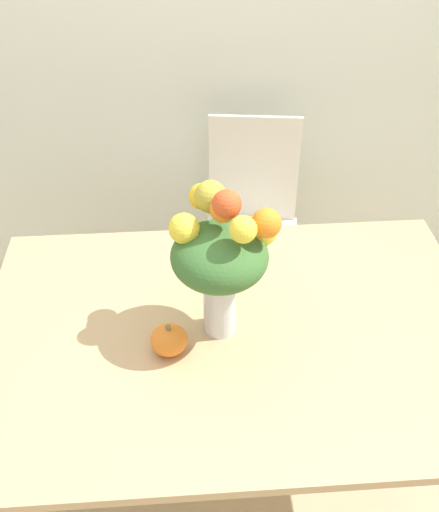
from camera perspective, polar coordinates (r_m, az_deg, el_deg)
name	(u,v)px	position (r m, az deg, el deg)	size (l,w,h in m)	color
ground_plane	(232,469)	(2.45, 1.17, -19.64)	(12.00, 12.00, 0.00)	tan
wall_back	(209,10)	(2.62, -0.99, 22.34)	(8.00, 0.06, 2.70)	silver
dining_table	(234,348)	(1.90, 1.44, -8.75)	(1.55, 1.06, 0.76)	tan
flower_vase	(221,255)	(1.67, 0.18, 0.11)	(0.30, 0.28, 0.49)	silver
pumpkin	(169,340)	(1.76, -4.83, -7.94)	(0.11, 0.11, 0.10)	orange
dining_chair_near_window	(252,226)	(2.71, 3.08, 2.86)	(0.47, 0.47, 0.98)	silver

